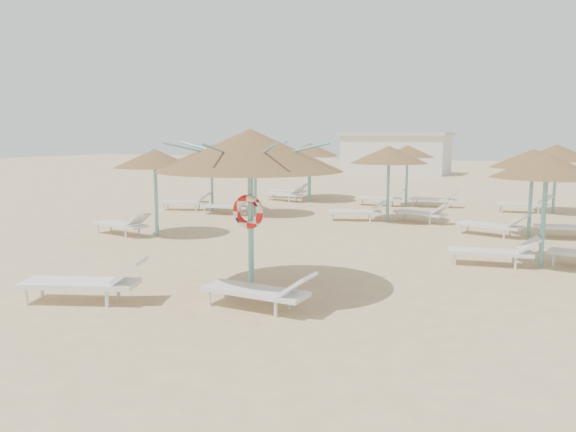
% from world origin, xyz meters
% --- Properties ---
extents(ground, '(120.00, 120.00, 0.00)m').
position_xyz_m(ground, '(0.00, 0.00, 0.00)').
color(ground, '#CDB77D').
rests_on(ground, ground).
extents(main_palapa, '(3.58, 3.58, 3.21)m').
position_xyz_m(main_palapa, '(0.39, 0.29, 2.79)').
color(main_palapa, '#67B3B3').
rests_on(main_palapa, ground).
extents(lounger_main_a, '(2.37, 1.47, 0.83)m').
position_xyz_m(lounger_main_a, '(-2.01, -1.60, 0.40)').
color(lounger_main_a, white).
rests_on(lounger_main_a, ground).
extents(lounger_main_b, '(2.10, 0.70, 0.76)m').
position_xyz_m(lounger_main_b, '(1.11, -0.61, 0.36)').
color(lounger_main_b, white).
rests_on(lounger_main_b, ground).
extents(palapa_field, '(20.99, 14.13, 2.72)m').
position_xyz_m(palapa_field, '(0.66, 10.57, 2.30)').
color(palapa_field, '#67B3B3').
rests_on(palapa_field, ground).
extents(service_hut, '(8.40, 4.40, 3.25)m').
position_xyz_m(service_hut, '(-6.00, 35.00, 1.64)').
color(service_hut, silver).
rests_on(service_hut, ground).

